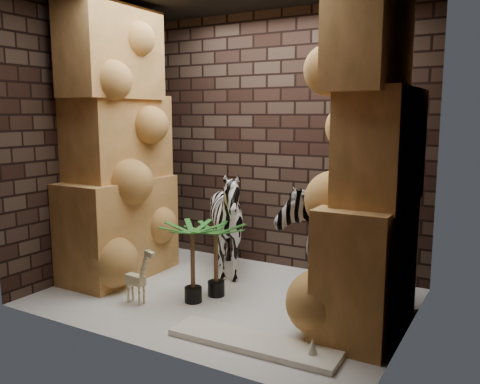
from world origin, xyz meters
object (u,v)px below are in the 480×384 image
Objects in this scene: zebra_left at (228,228)px; palm_back at (193,263)px; zebra_right at (316,228)px; giraffe_toy at (135,273)px; surfboard at (253,343)px; palm_front at (216,260)px.

zebra_left is 1.55× the size of palm_back.
zebra_right is 2.35× the size of giraffe_toy.
giraffe_toy is at bearing -101.38° from zebra_left.
surfboard is at bearing -107.75° from zebra_right.
palm_back reaches higher than surfboard.
zebra_right reaches higher than giraffe_toy.
zebra_right is 1.26m from palm_back.
zebra_right is at bearing 28.93° from palm_front.
palm_front reaches higher than surfboard.
palm_front is 0.53× the size of surfboard.
zebra_right is 1.01× the size of surfboard.
palm_back is 0.56× the size of surfboard.
zebra_right is at bearing 41.40° from giraffe_toy.
surfboard is at bearing -46.47° from zebra_left.
palm_back reaches higher than giraffe_toy.
zebra_right reaches higher than surfboard.
surfboard is (1.41, -0.22, -0.28)m from giraffe_toy.
zebra_right is 1.43m from surfboard.
surfboard is at bearing -3.41° from giraffe_toy.
zebra_left reaches higher than palm_back.
zebra_left is 1.22m from giraffe_toy.
palm_front is (0.22, -0.58, -0.18)m from zebra_left.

